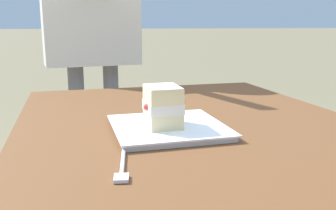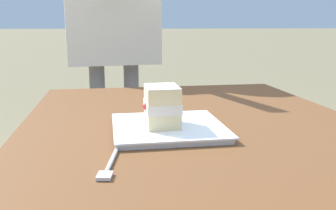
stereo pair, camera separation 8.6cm
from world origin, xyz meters
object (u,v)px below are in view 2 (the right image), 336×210
object	(u,v)px
patio_table	(195,166)
cake_slice	(162,106)
dessert_fork	(111,163)
diner_person	(112,9)
dessert_plate	(168,128)

from	to	relation	value
patio_table	cake_slice	bearing A→B (deg)	-59.11
dessert_fork	diner_person	world-z (taller)	diner_person
dessert_fork	diner_person	xyz separation A→B (m)	(-1.17, 0.03, 0.31)
patio_table	dessert_fork	bearing A→B (deg)	-41.79
cake_slice	dessert_fork	world-z (taller)	cake_slice
dessert_plate	diner_person	bearing A→B (deg)	-173.83
dessert_fork	dessert_plate	bearing A→B (deg)	145.07
dessert_plate	dessert_fork	xyz separation A→B (m)	(0.20, -0.14, -0.00)
cake_slice	diner_person	distance (m)	1.02
patio_table	dessert_plate	bearing A→B (deg)	-59.87
patio_table	cake_slice	size ratio (longest dim) A/B	12.34
patio_table	cake_slice	xyz separation A→B (m)	(0.06, -0.10, 0.18)
dessert_fork	diner_person	bearing A→B (deg)	178.41
dessert_fork	diner_person	distance (m)	1.21
patio_table	dessert_fork	xyz separation A→B (m)	(0.24, -0.22, 0.12)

